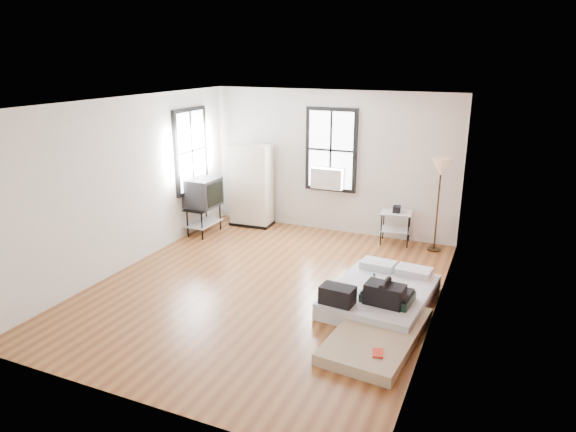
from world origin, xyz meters
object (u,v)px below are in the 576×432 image
at_px(mattress_bare, 380,326).
at_px(floor_lamp, 441,171).
at_px(tv_stand, 203,194).
at_px(side_table, 396,218).
at_px(mattress_main, 380,294).
at_px(wardrobe, 251,186).

height_order(mattress_bare, floor_lamp, floor_lamp).
xyz_separation_m(mattress_bare, floor_lamp, (0.20, 3.32, 1.36)).
relative_size(floor_lamp, tv_stand, 1.53).
relative_size(side_table, floor_lamp, 0.43).
distance_m(mattress_main, side_table, 2.63).
height_order(mattress_bare, side_table, side_table).
relative_size(mattress_main, wardrobe, 1.11).
distance_m(mattress_main, wardrobe, 4.24).
bearing_deg(mattress_bare, mattress_main, 109.02).
relative_size(wardrobe, side_table, 2.31).
xyz_separation_m(side_table, tv_stand, (-3.61, -0.95, 0.31)).
xyz_separation_m(side_table, floor_lamp, (0.74, -0.07, 0.97)).
xyz_separation_m(mattress_main, tv_stand, (-3.96, 1.63, 0.65)).
bearing_deg(side_table, floor_lamp, -5.40).
bearing_deg(tv_stand, mattress_main, -21.76).
height_order(side_table, floor_lamp, floor_lamp).
distance_m(mattress_bare, tv_stand, 4.87).
bearing_deg(mattress_bare, tv_stand, 154.83).
bearing_deg(mattress_main, tv_stand, 162.35).
bearing_deg(mattress_main, side_table, 102.30).
distance_m(mattress_bare, floor_lamp, 3.59).
bearing_deg(mattress_main, floor_lamp, 85.73).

